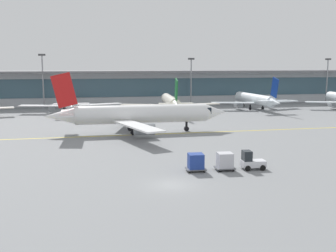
{
  "coord_description": "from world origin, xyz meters",
  "views": [
    {
      "loc": [
        -7.65,
        -37.34,
        11.49
      ],
      "look_at": [
        3.04,
        17.66,
        3.0
      ],
      "focal_mm": 43.85,
      "sensor_mm": 36.0,
      "label": 1
    }
  ],
  "objects_px": {
    "apron_light_mast_1": "(43,79)",
    "apron_light_mast_2": "(191,79)",
    "gate_airplane_3": "(170,102)",
    "gate_airplane_4": "(255,99)",
    "gate_airplane_2": "(71,102)",
    "cargo_dolly_trailing": "(196,162)",
    "taxiing_regional_jet": "(140,115)",
    "cargo_dolly_lead": "(225,161)",
    "baggage_tug": "(251,161)",
    "apron_light_mast_3": "(327,78)"
  },
  "relations": [
    {
      "from": "apron_light_mast_3",
      "to": "apron_light_mast_1",
      "type": "bearing_deg",
      "value": 179.62
    },
    {
      "from": "gate_airplane_3",
      "to": "apron_light_mast_1",
      "type": "xyz_separation_m",
      "value": [
        -30.84,
        15.48,
        5.17
      ]
    },
    {
      "from": "gate_airplane_3",
      "to": "apron_light_mast_1",
      "type": "height_order",
      "value": "apron_light_mast_1"
    },
    {
      "from": "baggage_tug",
      "to": "apron_light_mast_1",
      "type": "xyz_separation_m",
      "value": [
        -28.94,
        70.33,
        6.84
      ]
    },
    {
      "from": "apron_light_mast_2",
      "to": "apron_light_mast_1",
      "type": "bearing_deg",
      "value": 179.64
    },
    {
      "from": "baggage_tug",
      "to": "cargo_dolly_trailing",
      "type": "relative_size",
      "value": 1.22
    },
    {
      "from": "taxiing_regional_jet",
      "to": "cargo_dolly_trailing",
      "type": "bearing_deg",
      "value": -85.08
    },
    {
      "from": "gate_airplane_2",
      "to": "apron_light_mast_3",
      "type": "bearing_deg",
      "value": -83.59
    },
    {
      "from": "cargo_dolly_lead",
      "to": "apron_light_mast_3",
      "type": "bearing_deg",
      "value": 54.38
    },
    {
      "from": "gate_airplane_2",
      "to": "gate_airplane_3",
      "type": "relative_size",
      "value": 1.0
    },
    {
      "from": "gate_airplane_3",
      "to": "apron_light_mast_3",
      "type": "bearing_deg",
      "value": -69.33
    },
    {
      "from": "taxiing_regional_jet",
      "to": "apron_light_mast_1",
      "type": "distance_m",
      "value": 48.3
    },
    {
      "from": "gate_airplane_3",
      "to": "taxiing_regional_jet",
      "type": "height_order",
      "value": "taxiing_regional_jet"
    },
    {
      "from": "cargo_dolly_trailing",
      "to": "apron_light_mast_1",
      "type": "distance_m",
      "value": 73.91
    },
    {
      "from": "apron_light_mast_2",
      "to": "gate_airplane_2",
      "type": "bearing_deg",
      "value": -160.13
    },
    {
      "from": "gate_airplane_4",
      "to": "apron_light_mast_2",
      "type": "bearing_deg",
      "value": 43.24
    },
    {
      "from": "gate_airplane_3",
      "to": "cargo_dolly_trailing",
      "type": "height_order",
      "value": "gate_airplane_3"
    },
    {
      "from": "taxiing_regional_jet",
      "to": "cargo_dolly_lead",
      "type": "distance_m",
      "value": 27.17
    },
    {
      "from": "baggage_tug",
      "to": "cargo_dolly_trailing",
      "type": "bearing_deg",
      "value": 180.0
    },
    {
      "from": "cargo_dolly_trailing",
      "to": "apron_light_mast_1",
      "type": "height_order",
      "value": "apron_light_mast_1"
    },
    {
      "from": "taxiing_regional_jet",
      "to": "baggage_tug",
      "type": "xyz_separation_m",
      "value": [
        9.04,
        -26.57,
        -2.18
      ]
    },
    {
      "from": "cargo_dolly_lead",
      "to": "baggage_tug",
      "type": "bearing_deg",
      "value": -0.0
    },
    {
      "from": "gate_airplane_4",
      "to": "cargo_dolly_trailing",
      "type": "height_order",
      "value": "gate_airplane_4"
    },
    {
      "from": "apron_light_mast_2",
      "to": "apron_light_mast_3",
      "type": "xyz_separation_m",
      "value": [
        41.59,
        -0.29,
        -0.0
      ]
    },
    {
      "from": "apron_light_mast_3",
      "to": "cargo_dolly_trailing",
      "type": "bearing_deg",
      "value": -130.18
    },
    {
      "from": "gate_airplane_2",
      "to": "baggage_tug",
      "type": "height_order",
      "value": "gate_airplane_2"
    },
    {
      "from": "gate_airplane_2",
      "to": "cargo_dolly_trailing",
      "type": "height_order",
      "value": "gate_airplane_2"
    },
    {
      "from": "gate_airplane_3",
      "to": "apron_light_mast_2",
      "type": "relative_size",
      "value": 1.96
    },
    {
      "from": "gate_airplane_2",
      "to": "apron_light_mast_1",
      "type": "relative_size",
      "value": 1.83
    },
    {
      "from": "gate_airplane_3",
      "to": "gate_airplane_4",
      "type": "xyz_separation_m",
      "value": [
        22.48,
        2.26,
        0.0
      ]
    },
    {
      "from": "apron_light_mast_3",
      "to": "gate_airplane_2",
      "type": "bearing_deg",
      "value": -171.24
    },
    {
      "from": "gate_airplane_2",
      "to": "taxiing_regional_jet",
      "type": "distance_m",
      "value": 34.18
    },
    {
      "from": "gate_airplane_4",
      "to": "apron_light_mast_1",
      "type": "height_order",
      "value": "apron_light_mast_1"
    },
    {
      "from": "cargo_dolly_lead",
      "to": "apron_light_mast_2",
      "type": "distance_m",
      "value": 71.55
    },
    {
      "from": "gate_airplane_3",
      "to": "cargo_dolly_lead",
      "type": "relative_size",
      "value": 11.84
    },
    {
      "from": "gate_airplane_3",
      "to": "gate_airplane_4",
      "type": "distance_m",
      "value": 22.59
    },
    {
      "from": "taxiing_regional_jet",
      "to": "apron_light_mast_1",
      "type": "bearing_deg",
      "value": 113.26
    },
    {
      "from": "apron_light_mast_1",
      "to": "apron_light_mast_2",
      "type": "height_order",
      "value": "apron_light_mast_1"
    },
    {
      "from": "gate_airplane_2",
      "to": "apron_light_mast_3",
      "type": "distance_m",
      "value": 74.9
    },
    {
      "from": "baggage_tug",
      "to": "apron_light_mast_1",
      "type": "height_order",
      "value": "apron_light_mast_1"
    },
    {
      "from": "baggage_tug",
      "to": "cargo_dolly_trailing",
      "type": "height_order",
      "value": "baggage_tug"
    },
    {
      "from": "gate_airplane_3",
      "to": "baggage_tug",
      "type": "distance_m",
      "value": 54.91
    },
    {
      "from": "taxiing_regional_jet",
      "to": "baggage_tug",
      "type": "relative_size",
      "value": 11.56
    },
    {
      "from": "baggage_tug",
      "to": "cargo_dolly_lead",
      "type": "relative_size",
      "value": 1.22
    },
    {
      "from": "cargo_dolly_trailing",
      "to": "taxiing_regional_jet",
      "type": "bearing_deg",
      "value": 99.01
    },
    {
      "from": "gate_airplane_2",
      "to": "apron_light_mast_2",
      "type": "relative_size",
      "value": 1.96
    },
    {
      "from": "gate_airplane_3",
      "to": "cargo_dolly_trailing",
      "type": "relative_size",
      "value": 11.84
    },
    {
      "from": "taxiing_regional_jet",
      "to": "gate_airplane_4",
      "type": "bearing_deg",
      "value": 41.23
    },
    {
      "from": "gate_airplane_3",
      "to": "cargo_dolly_lead",
      "type": "xyz_separation_m",
      "value": [
        -4.9,
        -54.7,
        -1.51
      ]
    },
    {
      "from": "apron_light_mast_1",
      "to": "cargo_dolly_trailing",
      "type": "bearing_deg",
      "value": -72.03
    }
  ]
}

